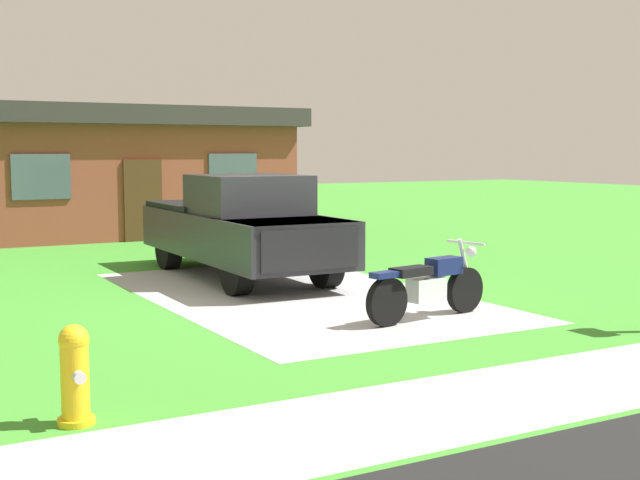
{
  "coord_description": "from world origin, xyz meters",
  "views": [
    {
      "loc": [
        -6.31,
        -12.03,
        2.34
      ],
      "look_at": [
        0.33,
        -0.18,
        0.9
      ],
      "focal_mm": 47.65,
      "sensor_mm": 36.0,
      "label": 1
    }
  ],
  "objects_px": {
    "motorcycle": "(428,285)",
    "pickup_truck": "(239,226)",
    "neighbor_house": "(115,170)",
    "fire_hydrant": "(75,376)"
  },
  "relations": [
    {
      "from": "pickup_truck",
      "to": "motorcycle",
      "type": "bearing_deg",
      "value": -82.14
    },
    {
      "from": "motorcycle",
      "to": "pickup_truck",
      "type": "height_order",
      "value": "pickup_truck"
    },
    {
      "from": "pickup_truck",
      "to": "fire_hydrant",
      "type": "distance_m",
      "value": 8.57
    },
    {
      "from": "motorcycle",
      "to": "neighbor_house",
      "type": "height_order",
      "value": "neighbor_house"
    },
    {
      "from": "pickup_truck",
      "to": "neighbor_house",
      "type": "xyz_separation_m",
      "value": [
        0.36,
        9.44,
        0.84
      ]
    },
    {
      "from": "neighbor_house",
      "to": "pickup_truck",
      "type": "bearing_deg",
      "value": -92.21
    },
    {
      "from": "pickup_truck",
      "to": "neighbor_house",
      "type": "height_order",
      "value": "neighbor_house"
    },
    {
      "from": "fire_hydrant",
      "to": "pickup_truck",
      "type": "bearing_deg",
      "value": 56.71
    },
    {
      "from": "fire_hydrant",
      "to": "motorcycle",
      "type": "bearing_deg",
      "value": 22.49
    },
    {
      "from": "fire_hydrant",
      "to": "neighbor_house",
      "type": "relative_size",
      "value": 0.09
    }
  ]
}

